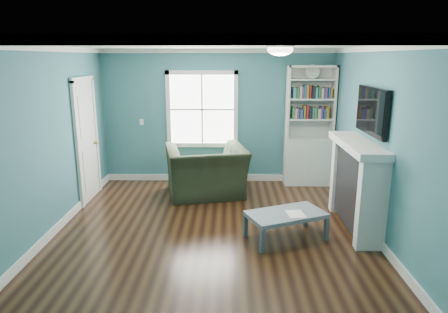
{
  "coord_description": "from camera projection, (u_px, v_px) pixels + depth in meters",
  "views": [
    {
      "loc": [
        0.25,
        -5.3,
        2.44
      ],
      "look_at": [
        0.16,
        0.4,
        1.02
      ],
      "focal_mm": 32.0,
      "sensor_mm": 36.0,
      "label": 1
    }
  ],
  "objects": [
    {
      "name": "room_walls",
      "position": [
        212.0,
        123.0,
        5.35
      ],
      "size": [
        5.0,
        5.0,
        5.0
      ],
      "color": "#367378",
      "rests_on": "ground"
    },
    {
      "name": "tv",
      "position": [
        372.0,
        111.0,
        5.48
      ],
      "size": [
        0.06,
        1.1,
        0.65
      ],
      "primitive_type": "cube",
      "color": "black",
      "rests_on": "fireplace"
    },
    {
      "name": "bookshelf",
      "position": [
        309.0,
        138.0,
        7.72
      ],
      "size": [
        0.9,
        0.35,
        2.31
      ],
      "color": "silver",
      "rests_on": "ground"
    },
    {
      "name": "fireplace",
      "position": [
        357.0,
        186.0,
        5.75
      ],
      "size": [
        0.44,
        1.58,
        1.3
      ],
      "color": "black",
      "rests_on": "ground"
    },
    {
      "name": "paper_sheet",
      "position": [
        296.0,
        214.0,
        5.4
      ],
      "size": [
        0.26,
        0.31,
        0.0
      ],
      "primitive_type": "cube",
      "rotation": [
        0.0,
        0.0,
        0.14
      ],
      "color": "white",
      "rests_on": "coffee_table"
    },
    {
      "name": "door",
      "position": [
        87.0,
        139.0,
        6.87
      ],
      "size": [
        0.12,
        0.98,
        2.17
      ],
      "color": "silver",
      "rests_on": "ground"
    },
    {
      "name": "trim",
      "position": [
        212.0,
        148.0,
        5.44
      ],
      "size": [
        4.5,
        5.0,
        2.6
      ],
      "color": "white",
      "rests_on": "ground"
    },
    {
      "name": "ceiling_fixture",
      "position": [
        280.0,
        49.0,
        5.2
      ],
      "size": [
        0.38,
        0.38,
        0.15
      ],
      "color": "white",
      "rests_on": "room_walls"
    },
    {
      "name": "recliner",
      "position": [
        206.0,
        163.0,
        7.15
      ],
      "size": [
        1.53,
        1.17,
        1.2
      ],
      "primitive_type": "imported",
      "rotation": [
        0.0,
        0.0,
        -2.92
      ],
      "color": "black",
      "rests_on": "ground"
    },
    {
      "name": "coffee_table",
      "position": [
        286.0,
        216.0,
        5.46
      ],
      "size": [
        1.18,
        0.93,
        0.38
      ],
      "rotation": [
        0.0,
        0.0,
        0.4
      ],
      "color": "#454D53",
      "rests_on": "ground"
    },
    {
      "name": "window",
      "position": [
        202.0,
        109.0,
        7.8
      ],
      "size": [
        1.4,
        0.06,
        1.5
      ],
      "color": "white",
      "rests_on": "room_walls"
    },
    {
      "name": "floor",
      "position": [
        212.0,
        232.0,
        5.74
      ],
      "size": [
        5.0,
        5.0,
        0.0
      ],
      "primitive_type": "plane",
      "color": "black",
      "rests_on": "ground"
    },
    {
      "name": "light_switch",
      "position": [
        142.0,
        122.0,
        7.88
      ],
      "size": [
        0.08,
        0.01,
        0.12
      ],
      "primitive_type": "cube",
      "color": "white",
      "rests_on": "room_walls"
    }
  ]
}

